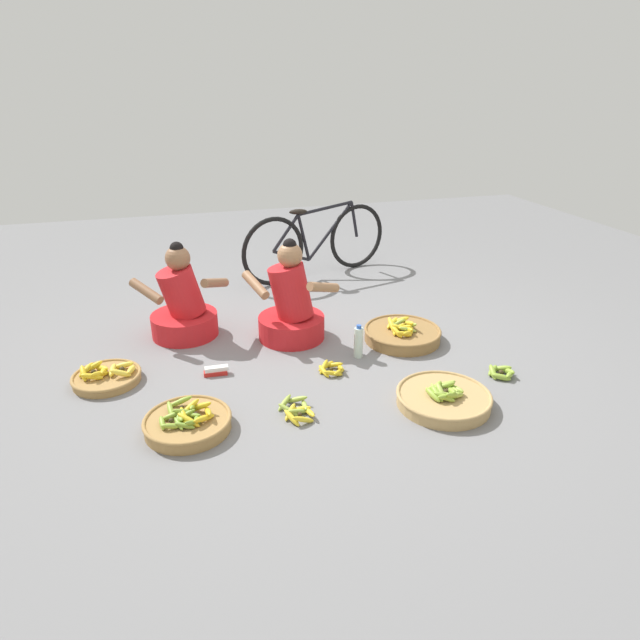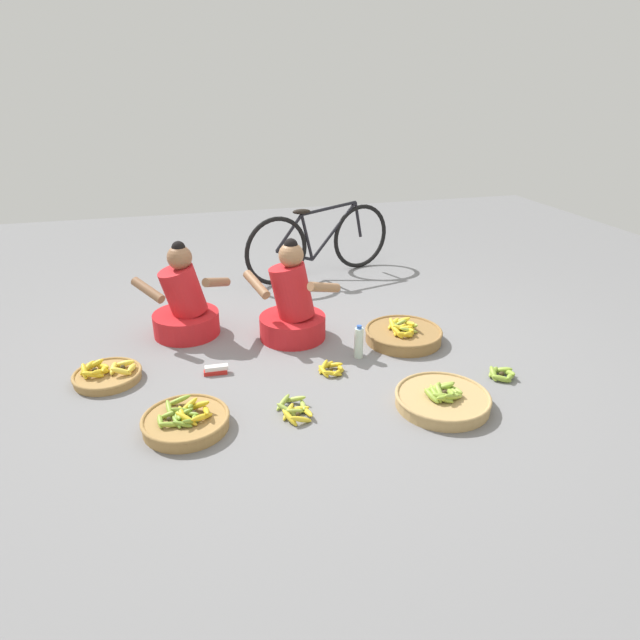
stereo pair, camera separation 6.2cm
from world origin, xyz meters
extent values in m
plane|color=slate|center=(0.00, 0.00, 0.00)|extent=(10.00, 10.00, 0.00)
cylinder|color=red|center=(-0.09, 0.30, 0.09)|extent=(0.52, 0.52, 0.18)
cylinder|color=red|center=(-0.09, 0.30, 0.39)|extent=(0.44, 0.40, 0.46)
sphere|color=#9E704C|center=(-0.09, 0.30, 0.68)|extent=(0.19, 0.19, 0.19)
sphere|color=black|center=(-0.09, 0.30, 0.75)|extent=(0.10, 0.10, 0.10)
cylinder|color=#9E704C|center=(-0.36, 0.30, 0.47)|extent=(0.17, 0.31, 0.16)
cylinder|color=#9E704C|center=(0.12, 0.12, 0.47)|extent=(0.30, 0.22, 0.16)
cylinder|color=red|center=(-0.90, 0.58, 0.09)|extent=(0.52, 0.52, 0.18)
cylinder|color=red|center=(-0.90, 0.58, 0.37)|extent=(0.39, 0.33, 0.43)
sphere|color=#8C6042|center=(-0.90, 0.58, 0.64)|extent=(0.19, 0.19, 0.19)
sphere|color=black|center=(-0.90, 0.58, 0.71)|extent=(0.10, 0.10, 0.10)
cylinder|color=#8C6042|center=(-1.15, 0.46, 0.44)|extent=(0.25, 0.28, 0.16)
cylinder|color=#8C6042|center=(-0.64, 0.51, 0.44)|extent=(0.24, 0.29, 0.16)
torus|color=black|center=(0.02, 1.53, 0.34)|extent=(0.66, 0.25, 0.68)
torus|color=black|center=(1.00, 1.85, 0.34)|extent=(0.66, 0.25, 0.68)
cylinder|color=black|center=(0.67, 1.74, 0.45)|extent=(0.54, 0.20, 0.55)
cylinder|color=black|center=(0.36, 1.64, 0.43)|extent=(0.15, 0.08, 0.49)
cylinder|color=black|center=(0.61, 1.72, 0.69)|extent=(0.63, 0.23, 0.08)
cylinder|color=black|center=(0.22, 1.60, 0.27)|extent=(0.41, 0.16, 0.18)
cylinder|color=black|center=(0.16, 1.58, 0.50)|extent=(0.31, 0.13, 0.35)
cylinder|color=black|center=(0.96, 1.83, 0.53)|extent=(0.12, 0.06, 0.38)
ellipsoid|color=black|center=(0.30, 1.62, 0.70)|extent=(0.18, 0.08, 0.05)
cylinder|color=tan|center=(0.60, -0.92, 0.04)|extent=(0.58, 0.58, 0.07)
torus|color=tan|center=(0.60, -0.92, 0.07)|extent=(0.59, 0.59, 0.02)
ellipsoid|color=#9EB747|center=(0.68, -0.92, 0.10)|extent=(0.07, 0.14, 0.06)
ellipsoid|color=#9EB747|center=(0.64, -0.87, 0.11)|extent=(0.14, 0.06, 0.09)
ellipsoid|color=#9EB747|center=(0.57, -0.92, 0.11)|extent=(0.05, 0.14, 0.08)
ellipsoid|color=#9EB747|center=(0.64, -0.99, 0.10)|extent=(0.14, 0.07, 0.06)
sphere|color=#382D19|center=(0.63, -0.93, 0.10)|extent=(0.03, 0.03, 0.03)
ellipsoid|color=#9EB747|center=(0.66, -0.92, 0.10)|extent=(0.04, 0.14, 0.07)
ellipsoid|color=#9EB747|center=(0.61, -0.86, 0.10)|extent=(0.14, 0.06, 0.08)
ellipsoid|color=#9EB747|center=(0.54, -0.91, 0.10)|extent=(0.04, 0.14, 0.07)
ellipsoid|color=#9EB747|center=(0.60, -0.98, 0.10)|extent=(0.14, 0.04, 0.08)
sphere|color=#382D19|center=(0.60, -0.92, 0.10)|extent=(0.03, 0.03, 0.03)
ellipsoid|color=#8CAD38|center=(0.63, -0.94, 0.11)|extent=(0.07, 0.15, 0.09)
ellipsoid|color=#8CAD38|center=(0.56, -0.87, 0.10)|extent=(0.15, 0.05, 0.06)
ellipsoid|color=#8CAD38|center=(0.51, -0.94, 0.10)|extent=(0.07, 0.15, 0.06)
ellipsoid|color=#8CAD38|center=(0.58, -0.99, 0.10)|extent=(0.15, 0.06, 0.07)
sphere|color=#382D19|center=(0.57, -0.93, 0.10)|extent=(0.03, 0.03, 0.03)
ellipsoid|color=#8CAD38|center=(0.66, -0.94, 0.10)|extent=(0.05, 0.14, 0.06)
ellipsoid|color=#8CAD38|center=(0.62, -0.88, 0.11)|extent=(0.14, 0.09, 0.09)
ellipsoid|color=#8CAD38|center=(0.56, -0.89, 0.11)|extent=(0.13, 0.12, 0.08)
ellipsoid|color=#8CAD38|center=(0.54, -0.95, 0.10)|extent=(0.05, 0.14, 0.08)
ellipsoid|color=#8CAD38|center=(0.56, -0.99, 0.10)|extent=(0.14, 0.11, 0.07)
ellipsoid|color=#8CAD38|center=(0.62, -1.00, 0.11)|extent=(0.14, 0.08, 0.09)
sphere|color=#382D19|center=(0.60, -0.94, 0.10)|extent=(0.03, 0.03, 0.03)
cylinder|color=#A87F47|center=(-0.96, -0.75, 0.04)|extent=(0.50, 0.50, 0.07)
torus|color=#A87F47|center=(-0.96, -0.75, 0.07)|extent=(0.51, 0.51, 0.02)
ellipsoid|color=gold|center=(-0.84, -0.75, 0.10)|extent=(0.05, 0.16, 0.08)
ellipsoid|color=gold|center=(-0.88, -0.70, 0.11)|extent=(0.15, 0.10, 0.10)
ellipsoid|color=gold|center=(-0.94, -0.70, 0.11)|extent=(0.15, 0.11, 0.10)
ellipsoid|color=gold|center=(-0.98, -0.77, 0.10)|extent=(0.06, 0.16, 0.07)
ellipsoid|color=gold|center=(-0.95, -0.81, 0.10)|extent=(0.14, 0.13, 0.08)
ellipsoid|color=gold|center=(-0.87, -0.81, 0.10)|extent=(0.15, 0.12, 0.07)
sphere|color=#382D19|center=(-0.91, -0.76, 0.10)|extent=(0.03, 0.03, 0.03)
ellipsoid|color=#8CAD38|center=(-0.92, -0.67, 0.10)|extent=(0.06, 0.15, 0.08)
ellipsoid|color=#8CAD38|center=(-0.99, -0.59, 0.10)|extent=(0.15, 0.04, 0.07)
ellipsoid|color=#8CAD38|center=(-1.05, -0.67, 0.10)|extent=(0.05, 0.15, 0.06)
ellipsoid|color=#8CAD38|center=(-0.97, -0.72, 0.11)|extent=(0.15, 0.06, 0.09)
sphere|color=#382D19|center=(-0.98, -0.66, 0.10)|extent=(0.03, 0.03, 0.03)
ellipsoid|color=#8CAD38|center=(-1.00, -0.77, 0.10)|extent=(0.05, 0.12, 0.07)
ellipsoid|color=#8CAD38|center=(-1.05, -0.73, 0.10)|extent=(0.11, 0.03, 0.06)
ellipsoid|color=#8CAD38|center=(-1.10, -0.79, 0.09)|extent=(0.04, 0.12, 0.05)
ellipsoid|color=#8CAD38|center=(-1.05, -0.83, 0.09)|extent=(0.12, 0.04, 0.05)
sphere|color=#382D19|center=(-1.05, -0.78, 0.10)|extent=(0.03, 0.03, 0.03)
ellipsoid|color=olive|center=(-0.91, -0.80, 0.10)|extent=(0.04, 0.12, 0.07)
ellipsoid|color=olive|center=(-0.93, -0.76, 0.09)|extent=(0.11, 0.09, 0.05)
ellipsoid|color=olive|center=(-0.96, -0.75, 0.10)|extent=(0.12, 0.04, 0.07)
ellipsoid|color=olive|center=(-1.01, -0.78, 0.10)|extent=(0.07, 0.12, 0.07)
ellipsoid|color=olive|center=(-1.01, -0.82, 0.09)|extent=(0.07, 0.12, 0.05)
ellipsoid|color=olive|center=(-0.98, -0.85, 0.09)|extent=(0.12, 0.07, 0.05)
ellipsoid|color=olive|center=(-0.93, -0.84, 0.10)|extent=(0.11, 0.09, 0.08)
sphere|color=#382D19|center=(-0.96, -0.80, 0.10)|extent=(0.03, 0.03, 0.03)
cylinder|color=olive|center=(0.73, 0.01, 0.04)|extent=(0.59, 0.59, 0.09)
torus|color=olive|center=(0.73, 0.01, 0.09)|extent=(0.60, 0.60, 0.02)
ellipsoid|color=#9EB747|center=(0.81, 0.01, 0.12)|extent=(0.03, 0.16, 0.09)
ellipsoid|color=#9EB747|center=(0.73, 0.08, 0.12)|extent=(0.16, 0.05, 0.09)
ellipsoid|color=#9EB747|center=(0.67, 0.01, 0.12)|extent=(0.03, 0.16, 0.08)
ellipsoid|color=#9EB747|center=(0.74, -0.06, 0.12)|extent=(0.16, 0.04, 0.08)
sphere|color=#382D19|center=(0.74, 0.01, 0.11)|extent=(0.03, 0.03, 0.03)
ellipsoid|color=yellow|center=(0.79, 0.04, 0.12)|extent=(0.05, 0.16, 0.09)
ellipsoid|color=yellow|center=(0.74, 0.10, 0.13)|extent=(0.16, 0.09, 0.10)
ellipsoid|color=yellow|center=(0.68, 0.09, 0.12)|extent=(0.15, 0.13, 0.08)
ellipsoid|color=yellow|center=(0.65, 0.04, 0.13)|extent=(0.05, 0.16, 0.10)
ellipsoid|color=yellow|center=(0.70, -0.03, 0.12)|extent=(0.17, 0.09, 0.09)
ellipsoid|color=yellow|center=(0.74, -0.03, 0.12)|extent=(0.17, 0.08, 0.08)
sphere|color=#382D19|center=(0.72, 0.04, 0.12)|extent=(0.04, 0.04, 0.04)
ellipsoid|color=gold|center=(0.75, -0.06, 0.12)|extent=(0.04, 0.13, 0.08)
ellipsoid|color=gold|center=(0.73, -0.02, 0.12)|extent=(0.12, 0.10, 0.08)
ellipsoid|color=gold|center=(0.69, -0.01, 0.12)|extent=(0.13, 0.06, 0.08)
ellipsoid|color=gold|center=(0.65, -0.04, 0.11)|extent=(0.09, 0.13, 0.06)
ellipsoid|color=gold|center=(0.64, -0.08, 0.12)|extent=(0.07, 0.13, 0.08)
ellipsoid|color=gold|center=(0.69, -0.12, 0.12)|extent=(0.13, 0.06, 0.07)
ellipsoid|color=gold|center=(0.72, -0.11, 0.11)|extent=(0.13, 0.10, 0.07)
sphere|color=#382D19|center=(0.70, -0.06, 0.12)|extent=(0.03, 0.03, 0.03)
cylinder|color=#A87F47|center=(-1.45, -0.04, 0.03)|extent=(0.44, 0.44, 0.05)
torus|color=#A87F47|center=(-1.45, -0.04, 0.05)|extent=(0.46, 0.46, 0.02)
ellipsoid|color=yellow|center=(-1.29, -0.05, 0.08)|extent=(0.07, 0.15, 0.06)
ellipsoid|color=yellow|center=(-1.34, 0.02, 0.08)|extent=(0.15, 0.05, 0.06)
ellipsoid|color=yellow|center=(-1.41, -0.03, 0.08)|extent=(0.06, 0.15, 0.06)
ellipsoid|color=yellow|center=(-1.35, -0.10, 0.09)|extent=(0.15, 0.05, 0.09)
sphere|color=#382D19|center=(-1.35, -0.04, 0.08)|extent=(0.03, 0.03, 0.03)
ellipsoid|color=gold|center=(-1.47, -0.03, 0.08)|extent=(0.04, 0.15, 0.07)
ellipsoid|color=gold|center=(-1.48, 0.01, 0.08)|extent=(0.12, 0.14, 0.07)
ellipsoid|color=gold|center=(-1.54, 0.04, 0.09)|extent=(0.15, 0.06, 0.09)
ellipsoid|color=gold|center=(-1.58, 0.01, 0.08)|extent=(0.12, 0.14, 0.08)
ellipsoid|color=gold|center=(-1.59, -0.04, 0.09)|extent=(0.07, 0.15, 0.09)
ellipsoid|color=gold|center=(-1.53, -0.09, 0.08)|extent=(0.15, 0.05, 0.07)
ellipsoid|color=gold|center=(-1.48, -0.07, 0.09)|extent=(0.13, 0.13, 0.08)
sphere|color=#382D19|center=(-1.53, -0.03, 0.08)|extent=(0.03, 0.03, 0.03)
ellipsoid|color=yellow|center=(-0.24, -0.81, 0.03)|extent=(0.05, 0.15, 0.06)
ellipsoid|color=yellow|center=(-0.29, -0.76, 0.02)|extent=(0.15, 0.07, 0.06)
ellipsoid|color=yellow|center=(-0.35, -0.78, 0.03)|extent=(0.11, 0.14, 0.07)
ellipsoid|color=yellow|center=(-0.36, -0.85, 0.03)|extent=(0.10, 0.14, 0.08)
ellipsoid|color=yellow|center=(-0.30, -0.88, 0.03)|extent=(0.15, 0.04, 0.08)
sphere|color=#382D19|center=(-0.30, -0.82, 0.03)|extent=(0.03, 0.03, 0.03)
ellipsoid|color=#9EB747|center=(-0.25, -0.72, 0.02)|extent=(0.05, 0.15, 0.06)
ellipsoid|color=#9EB747|center=(-0.28, -0.66, 0.03)|extent=(0.15, 0.10, 0.08)
ellipsoid|color=#9EB747|center=(-0.36, -0.67, 0.03)|extent=(0.13, 0.13, 0.07)
ellipsoid|color=#9EB747|center=(-0.36, -0.76, 0.03)|extent=(0.13, 0.12, 0.08)
ellipsoid|color=#9EB747|center=(-0.31, -0.78, 0.03)|extent=(0.15, 0.05, 0.06)
sphere|color=#382D19|center=(-0.32, -0.71, 0.03)|extent=(0.03, 0.03, 0.03)
ellipsoid|color=#8CAD38|center=(1.21, -0.71, 0.03)|extent=(0.04, 0.14, 0.08)
ellipsoid|color=#8CAD38|center=(1.19, -0.66, 0.03)|extent=(0.13, 0.12, 0.08)
ellipsoid|color=#8CAD38|center=(1.12, -0.66, 0.03)|extent=(0.13, 0.11, 0.06)
ellipsoid|color=#8CAD38|center=(1.10, -0.69, 0.04)|extent=(0.07, 0.14, 0.09)
ellipsoid|color=#8CAD38|center=(1.12, -0.76, 0.03)|extent=(0.14, 0.10, 0.06)
ellipsoid|color=#8CAD38|center=(1.19, -0.75, 0.03)|extent=(0.13, 0.12, 0.07)
sphere|color=#382D19|center=(1.15, -0.71, 0.03)|extent=(0.04, 0.04, 0.04)
ellipsoid|color=gold|center=(0.11, -0.34, 0.03)|extent=(0.05, 0.14, 0.08)
ellipsoid|color=gold|center=(0.08, -0.28, 0.03)|extent=(0.13, 0.10, 0.07)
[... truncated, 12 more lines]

